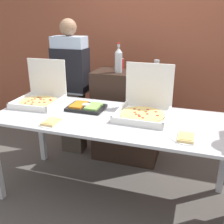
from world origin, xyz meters
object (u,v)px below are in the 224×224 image
at_px(paper_plate_front_right, 51,122).
at_px(soda_can_colored, 121,64).
at_px(pizza_box_far_left, 41,96).
at_px(person_server_vest, 71,81).
at_px(soda_can_silver, 157,65).
at_px(pizza_box_near_right, 144,107).
at_px(paper_plate_front_left, 186,138).
at_px(soda_bottle, 119,60).
at_px(veggie_tray, 86,107).

relative_size(paper_plate_front_right, soda_can_colored, 1.76).
height_order(pizza_box_far_left, person_server_vest, person_server_vest).
bearing_deg(paper_plate_front_right, soda_can_silver, 62.05).
bearing_deg(paper_plate_front_right, pizza_box_near_right, 31.92).
xyz_separation_m(paper_plate_front_left, soda_bottle, (-0.83, 0.98, 0.39)).
xyz_separation_m(pizza_box_near_right, soda_bottle, (-0.43, 0.59, 0.32)).
relative_size(pizza_box_near_right, soda_can_silver, 3.90).
height_order(paper_plate_front_left, soda_bottle, soda_bottle).
height_order(pizza_box_far_left, veggie_tray, pizza_box_far_left).
bearing_deg(soda_bottle, paper_plate_front_right, -105.45).
bearing_deg(soda_can_colored, soda_bottle, -81.79).
height_order(soda_bottle, soda_can_silver, soda_bottle).
bearing_deg(person_server_vest, paper_plate_front_left, 145.26).
relative_size(paper_plate_front_right, person_server_vest, 0.13).
relative_size(paper_plate_front_left, person_server_vest, 0.13).
bearing_deg(soda_can_silver, person_server_vest, -167.85).
bearing_deg(soda_can_colored, veggie_tray, -98.17).
xyz_separation_m(paper_plate_front_left, soda_can_silver, (-0.44, 1.23, 0.31)).
height_order(paper_plate_front_right, soda_can_silver, soda_can_silver).
xyz_separation_m(pizza_box_far_left, person_server_vest, (0.06, 0.60, 0.02)).
bearing_deg(paper_plate_front_left, pizza_box_near_right, 135.66).
distance_m(pizza_box_near_right, soda_can_colored, 0.95).
distance_m(paper_plate_front_right, person_server_vest, 1.12).
distance_m(pizza_box_far_left, person_server_vest, 0.60).
xyz_separation_m(veggie_tray, soda_can_colored, (0.12, 0.81, 0.30)).
bearing_deg(paper_plate_front_right, veggie_tray, 72.03).
height_order(pizza_box_near_right, soda_bottle, soda_bottle).
bearing_deg(pizza_box_far_left, paper_plate_front_right, -52.35).
relative_size(paper_plate_front_left, soda_can_silver, 1.71).
xyz_separation_m(pizza_box_far_left, soda_bottle, (0.68, 0.57, 0.32)).
bearing_deg(pizza_box_far_left, soda_can_colored, 46.94).
relative_size(pizza_box_near_right, soda_bottle, 1.47).
bearing_deg(pizza_box_near_right, person_server_vest, 151.00).
xyz_separation_m(paper_plate_front_left, veggie_tray, (-0.98, 0.38, 0.01)).
height_order(pizza_box_near_right, soda_can_silver, pizza_box_near_right).
bearing_deg(person_server_vest, paper_plate_front_right, 107.68).
xyz_separation_m(pizza_box_far_left, soda_can_colored, (0.65, 0.78, 0.24)).
distance_m(pizza_box_far_left, soda_bottle, 0.95).
distance_m(pizza_box_near_right, pizza_box_far_left, 1.11).
height_order(paper_plate_front_left, soda_can_silver, soda_can_silver).
bearing_deg(soda_bottle, soda_can_silver, 32.12).
xyz_separation_m(paper_plate_front_right, veggie_tray, (0.14, 0.43, 0.01)).
bearing_deg(paper_plate_front_right, soda_can_colored, 78.37).
relative_size(veggie_tray, soda_bottle, 1.09).
distance_m(soda_bottle, person_server_vest, 0.69).
bearing_deg(soda_bottle, veggie_tray, -103.63).
height_order(pizza_box_near_right, pizza_box_far_left, pizza_box_near_right).
distance_m(paper_plate_front_right, soda_bottle, 1.14).
height_order(veggie_tray, soda_can_silver, soda_can_silver).
relative_size(veggie_tray, soda_can_silver, 2.89).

